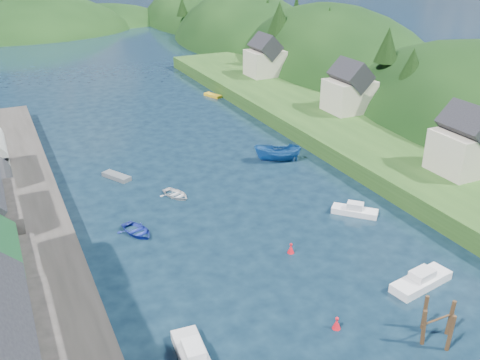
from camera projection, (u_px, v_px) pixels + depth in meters
ground at (176, 148)px, 78.39m from camera, size 600.00×600.00×0.00m
hillside_right at (331, 111)px, 119.57m from camera, size 36.00×245.56×48.00m
far_hills at (62, 59)px, 185.03m from camera, size 103.00×68.00×44.00m
hill_trees at (144, 54)px, 85.50m from camera, size 91.98×151.15×12.24m
quay_left at (19, 302)px, 44.01m from camera, size 12.00×110.00×2.00m
terrace_right at (357, 136)px, 79.46m from camera, size 16.00×120.00×2.40m
right_bank_cottages at (343, 90)px, 85.52m from camera, size 9.00×59.24×8.41m
piling_cluster_far at (437, 325)px, 40.95m from camera, size 3.21×3.00×3.74m
channel_buoy_near at (337, 323)px, 42.38m from camera, size 0.70×0.70×1.10m
channel_buoy_far at (291, 249)px, 52.46m from camera, size 0.70×0.70×1.10m
moored_boats at (288, 252)px, 51.47m from camera, size 34.67×90.14×2.51m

